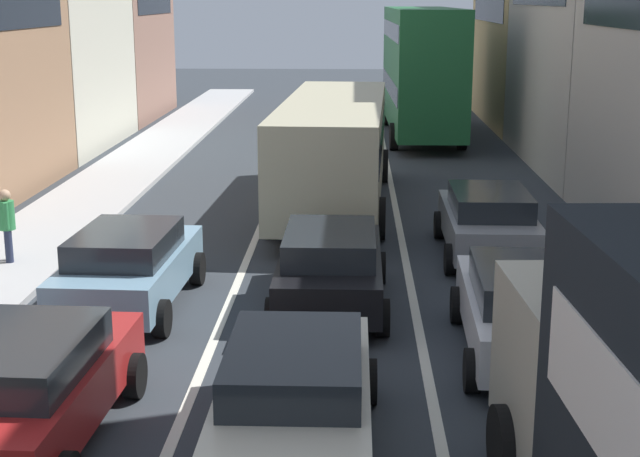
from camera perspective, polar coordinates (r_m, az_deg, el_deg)
sidewalk_left at (r=25.30m, az=-14.67°, el=1.14°), size 2.60×64.00×0.14m
lane_stripe_left at (r=24.35m, az=-3.31°, el=0.93°), size 0.16×60.00×0.01m
lane_stripe_right at (r=24.27m, az=4.71°, el=0.87°), size 0.16×60.00×0.01m
sedan_centre_lane_second at (r=11.52m, az=-1.51°, el=-10.05°), size 2.06×4.30×1.49m
wagon_left_lane_second at (r=12.30m, az=-17.43°, el=-9.13°), size 2.19×4.36×1.49m
hatchback_centre_lane_third at (r=16.76m, az=0.64°, el=-2.28°), size 2.09×4.31×1.49m
sedan_left_lane_third at (r=17.11m, az=-11.58°, el=-2.24°), size 2.19×4.37×1.49m
sedan_right_lane_behind_truck at (r=14.86m, az=12.41°, el=-4.77°), size 2.18×4.36×1.49m
wagon_right_lane_far at (r=20.44m, az=10.22°, el=0.48°), size 2.10×4.32×1.49m
bus_mid_queue_primary at (r=24.54m, az=0.87°, el=5.23°), size 3.13×10.60×2.90m
bus_far_queue_secondary at (r=37.52m, az=6.24°, el=9.82°), size 2.96×10.55×5.06m
pedestrian_near_kerb at (r=20.29m, az=-18.56°, el=0.29°), size 0.34×0.51×1.66m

